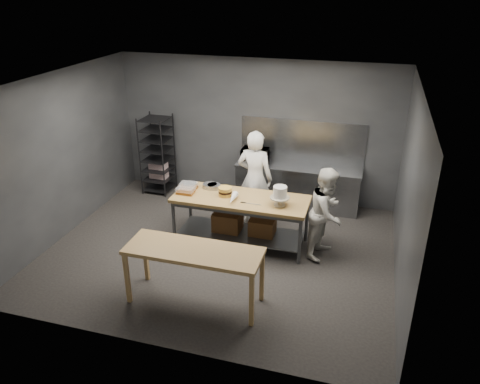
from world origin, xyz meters
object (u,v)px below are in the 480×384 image
at_px(speed_rack, 157,155).
at_px(chef_behind, 255,179).
at_px(work_table, 241,214).
at_px(layer_cake, 225,192).
at_px(microwave, 255,155).
at_px(near_counter, 194,255).
at_px(chef_right, 327,213).
at_px(frosted_cake_stand, 280,194).

height_order(speed_rack, chef_behind, chef_behind).
xyz_separation_m(work_table, layer_cake, (-0.29, -0.02, 0.43)).
bearing_deg(microwave, near_counter, -89.49).
xyz_separation_m(work_table, chef_behind, (0.04, 0.80, 0.38)).
distance_m(chef_right, microwave, 2.48).
relative_size(work_table, near_counter, 1.20).
height_order(speed_rack, layer_cake, speed_rack).
xyz_separation_m(frosted_cake_stand, layer_cake, (-1.01, 0.11, -0.14)).
relative_size(frosted_cake_stand, layer_cake, 1.47).
relative_size(work_table, frosted_cake_stand, 6.86).
distance_m(speed_rack, frosted_cake_stand, 3.66).
xyz_separation_m(speed_rack, microwave, (2.22, 0.08, 0.19)).
distance_m(near_counter, chef_behind, 2.66).
relative_size(near_counter, microwave, 3.69).
height_order(chef_behind, microwave, chef_behind).
relative_size(speed_rack, chef_right, 1.08).
height_order(speed_rack, chef_right, speed_rack).
distance_m(work_table, microwave, 1.87).
distance_m(work_table, frosted_cake_stand, 0.92).
height_order(microwave, frosted_cake_stand, frosted_cake_stand).
distance_m(chef_behind, chef_right, 1.67).
bearing_deg(chef_right, layer_cake, 107.87).
bearing_deg(microwave, chef_behind, -75.36).
relative_size(work_table, chef_behind, 1.26).
distance_m(microwave, layer_cake, 1.81).
relative_size(speed_rack, layer_cake, 7.37).
bearing_deg(speed_rack, work_table, -35.06).
bearing_deg(chef_right, frosted_cake_stand, 118.12).
relative_size(chef_behind, frosted_cake_stand, 5.44).
bearing_deg(near_counter, work_table, 84.21).
xyz_separation_m(chef_behind, microwave, (-0.26, 0.99, 0.10)).
relative_size(chef_behind, chef_right, 1.18).
height_order(frosted_cake_stand, layer_cake, frosted_cake_stand).
height_order(work_table, chef_right, chef_right).
height_order(near_counter, layer_cake, layer_cake).
height_order(near_counter, chef_right, chef_right).
bearing_deg(speed_rack, chef_right, -23.06).
bearing_deg(microwave, frosted_cake_stand, -64.09).
height_order(work_table, speed_rack, speed_rack).
xyz_separation_m(near_counter, microwave, (-0.03, 3.63, 0.24)).
height_order(work_table, layer_cake, layer_cake).
height_order(chef_right, frosted_cake_stand, chef_right).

